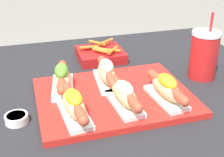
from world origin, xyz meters
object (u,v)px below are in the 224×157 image
hot_dog_4 (107,73)px  fries_basket (99,54)px  drink_cup (204,55)px  hot_dog_3 (62,78)px  hot_dog_2 (167,89)px  hot_dog_1 (124,95)px  hot_dog_0 (74,105)px  serving_tray (114,97)px  sauce_bowl (16,118)px

hot_dog_4 → fries_basket: 0.24m
drink_cup → hot_dog_3: bearing=178.7°
hot_dog_2 → hot_dog_1: bearing=178.1°
hot_dog_1 → hot_dog_3: hot_dog_3 is taller
hot_dog_4 → hot_dog_0: bearing=-129.6°
hot_dog_2 → fries_basket: (-0.09, 0.37, -0.03)m
hot_dog_0 → serving_tray: bearing=32.5°
fries_basket → serving_tray: bearing=-96.6°
hot_dog_1 → sauce_bowl: (-0.28, 0.03, -0.04)m
fries_basket → hot_dog_2: bearing=-76.0°
serving_tray → drink_cup: 0.33m
serving_tray → hot_dog_3: hot_dog_3 is taller
hot_dog_1 → fries_basket: (0.03, 0.37, -0.03)m
hot_dog_2 → hot_dog_4: (-0.13, 0.14, 0.00)m
hot_dog_2 → sauce_bowl: 0.40m
hot_dog_1 → drink_cup: drink_cup is taller
hot_dog_0 → hot_dog_4: 0.20m
serving_tray → hot_dog_4: 0.08m
serving_tray → hot_dog_1: size_ratio=2.18×
hot_dog_3 → fries_basket: hot_dog_3 is taller
hot_dog_1 → serving_tray: bearing=96.6°
hot_dog_3 → sauce_bowl: hot_dog_3 is taller
hot_dog_0 → hot_dog_1: hot_dog_0 is taller
hot_dog_3 → drink_cup: drink_cup is taller
hot_dog_0 → sauce_bowl: (-0.14, 0.04, -0.04)m
hot_dog_1 → hot_dog_2: hot_dog_2 is taller
hot_dog_1 → hot_dog_3: 0.20m
fries_basket → drink_cup: bearing=-40.2°
hot_dog_1 → hot_dog_4: hot_dog_4 is taller
hot_dog_1 → hot_dog_3: (-0.14, 0.14, 0.00)m
hot_dog_0 → hot_dog_4: hot_dog_4 is taller
hot_dog_2 → drink_cup: (0.19, 0.13, 0.03)m
hot_dog_3 → sauce_bowl: size_ratio=3.35×
hot_dog_4 → drink_cup: size_ratio=0.92×
serving_tray → hot_dog_0: bearing=-147.5°
serving_tray → hot_dog_0: hot_dog_0 is taller
serving_tray → hot_dog_2: size_ratio=2.19×
hot_dog_1 → drink_cup: size_ratio=0.92×
serving_tray → hot_dog_3: 0.16m
hot_dog_1 → hot_dog_2: (0.12, -0.00, 0.00)m
drink_cup → hot_dog_0: bearing=-162.3°
hot_dog_3 → fries_basket: size_ratio=1.18×
hot_dog_3 → fries_basket: bearing=53.5°
hot_dog_0 → hot_dog_2: 0.26m
hot_dog_2 → sauce_bowl: bearing=175.5°
hot_dog_3 → fries_basket: (0.17, 0.23, -0.03)m
hot_dog_2 → sauce_bowl: hot_dog_2 is taller
serving_tray → fries_basket: fries_basket is taller
serving_tray → hot_dog_0: (-0.13, -0.08, 0.04)m
hot_dog_0 → sauce_bowl: bearing=163.7°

